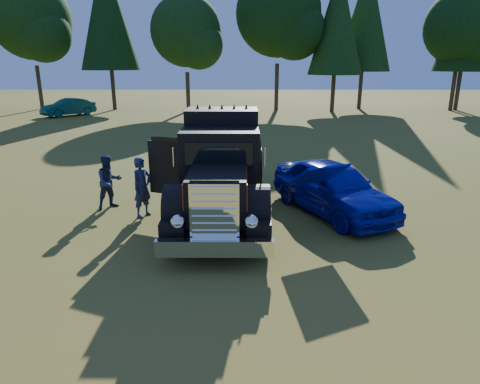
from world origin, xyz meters
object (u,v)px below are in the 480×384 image
(spectator_far, at_px, (109,182))
(diamond_t_truck, at_px, (221,174))
(spectator_near, at_px, (142,187))
(distant_teal_car, at_px, (68,107))
(hotrod_coupe, at_px, (333,187))

(spectator_far, bearing_deg, diamond_t_truck, -54.69)
(diamond_t_truck, relative_size, spectator_near, 4.12)
(spectator_near, relative_size, spectator_far, 1.06)
(spectator_near, height_order, spectator_far, spectator_near)
(spectator_far, height_order, distant_teal_car, spectator_far)
(spectator_near, distance_m, spectator_far, 1.39)
(diamond_t_truck, height_order, spectator_far, diamond_t_truck)
(spectator_near, height_order, distant_teal_car, spectator_near)
(diamond_t_truck, distance_m, distant_teal_car, 27.66)
(diamond_t_truck, relative_size, spectator_far, 4.36)
(distant_teal_car, bearing_deg, hotrod_coupe, -13.08)
(hotrod_coupe, xyz_separation_m, distant_teal_car, (-16.97, 23.59, -0.07))
(spectator_near, bearing_deg, distant_teal_car, 60.22)
(distant_teal_car, bearing_deg, spectator_far, -24.89)
(distant_teal_car, bearing_deg, diamond_t_truck, -19.09)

